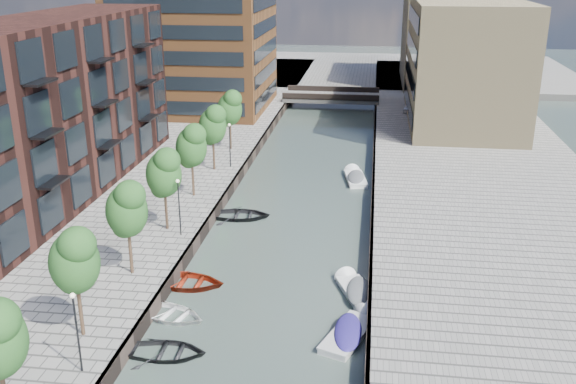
% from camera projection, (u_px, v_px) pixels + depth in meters
% --- Properties ---
extents(water, '(300.00, 300.00, 0.00)m').
position_uv_depth(water, '(307.00, 180.00, 59.36)').
color(water, '#38473F').
rests_on(water, ground).
extents(quay_right, '(20.00, 140.00, 1.00)m').
position_uv_depth(quay_right, '(485.00, 182.00, 57.16)').
color(quay_right, gray).
rests_on(quay_right, ground).
extents(quay_wall_left, '(0.25, 140.00, 1.00)m').
position_uv_depth(quay_wall_left, '(242.00, 172.00, 59.96)').
color(quay_wall_left, '#332823').
rests_on(quay_wall_left, ground).
extents(quay_wall_right, '(0.25, 140.00, 1.00)m').
position_uv_depth(quay_wall_right, '(373.00, 178.00, 58.41)').
color(quay_wall_right, '#332823').
rests_on(quay_wall_right, ground).
extents(far_closure, '(80.00, 40.00, 1.00)m').
position_uv_depth(far_closure, '(343.00, 71.00, 115.09)').
color(far_closure, gray).
rests_on(far_closure, ground).
extents(apartment_block, '(8.00, 38.00, 14.00)m').
position_uv_depth(apartment_block, '(39.00, 113.00, 49.84)').
color(apartment_block, black).
rests_on(apartment_block, quay_left).
extents(tan_block_near, '(12.00, 25.00, 14.00)m').
position_uv_depth(tan_block_near, '(463.00, 61.00, 75.11)').
color(tan_block_near, tan).
rests_on(tan_block_near, quay_right).
extents(tan_block_far, '(12.00, 20.00, 16.00)m').
position_uv_depth(tan_block_far, '(444.00, 30.00, 99.00)').
color(tan_block_far, tan).
rests_on(tan_block_far, quay_right).
extents(bridge, '(13.00, 6.00, 1.30)m').
position_uv_depth(bridge, '(332.00, 97.00, 88.70)').
color(bridge, gray).
rests_on(bridge, ground).
extents(tree_1, '(2.50, 2.50, 5.95)m').
position_uv_depth(tree_1, '(74.00, 259.00, 31.60)').
color(tree_1, '#382619').
rests_on(tree_1, quay_left).
extents(tree_2, '(2.50, 2.50, 5.95)m').
position_uv_depth(tree_2, '(126.00, 208.00, 38.12)').
color(tree_2, '#382619').
rests_on(tree_2, quay_left).
extents(tree_3, '(2.50, 2.50, 5.95)m').
position_uv_depth(tree_3, '(164.00, 171.00, 44.65)').
color(tree_3, '#382619').
rests_on(tree_3, quay_left).
extents(tree_4, '(2.50, 2.50, 5.95)m').
position_uv_depth(tree_4, '(191.00, 145.00, 51.17)').
color(tree_4, '#382619').
rests_on(tree_4, quay_left).
extents(tree_5, '(2.50, 2.50, 5.95)m').
position_uv_depth(tree_5, '(213.00, 124.00, 57.69)').
color(tree_5, '#382619').
rests_on(tree_5, quay_left).
extents(tree_6, '(2.50, 2.50, 5.95)m').
position_uv_depth(tree_6, '(230.00, 107.00, 64.21)').
color(tree_6, '#382619').
rests_on(tree_6, quay_left).
extents(lamp_0, '(0.24, 0.24, 4.12)m').
position_uv_depth(lamp_0, '(76.00, 324.00, 29.25)').
color(lamp_0, black).
rests_on(lamp_0, quay_left).
extents(lamp_1, '(0.24, 0.24, 4.12)m').
position_uv_depth(lamp_1, '(179.00, 201.00, 44.16)').
color(lamp_1, black).
rests_on(lamp_1, quay_left).
extents(lamp_2, '(0.24, 0.24, 4.12)m').
position_uv_depth(lamp_2, '(230.00, 141.00, 59.07)').
color(lamp_2, black).
rests_on(lamp_2, quay_left).
extents(sloop_1, '(4.31, 3.16, 0.87)m').
position_uv_depth(sloop_1, '(167.00, 355.00, 33.02)').
color(sloop_1, black).
rests_on(sloop_1, ground).
extents(sloop_2, '(4.95, 3.61, 1.00)m').
position_uv_depth(sloop_2, '(186.00, 286.00, 40.08)').
color(sloop_2, maroon).
rests_on(sloop_2, ground).
extents(sloop_3, '(4.90, 4.09, 0.87)m').
position_uv_depth(sloop_3, '(171.00, 317.00, 36.53)').
color(sloop_3, white).
rests_on(sloop_3, ground).
extents(sloop_4, '(5.05, 3.79, 0.99)m').
position_uv_depth(sloop_4, '(240.00, 218.00, 50.60)').
color(sloop_4, black).
rests_on(sloop_4, ground).
extents(motorboat_1, '(3.06, 4.72, 1.49)m').
position_uv_depth(motorboat_1, '(356.00, 290.00, 39.14)').
color(motorboat_1, white).
rests_on(motorboat_1, ground).
extents(motorboat_3, '(3.18, 4.97, 1.57)m').
position_uv_depth(motorboat_3, '(351.00, 331.00, 34.80)').
color(motorboat_3, silver).
rests_on(motorboat_3, ground).
extents(motorboat_4, '(2.43, 4.97, 1.59)m').
position_uv_depth(motorboat_4, '(355.00, 178.00, 59.40)').
color(motorboat_4, white).
rests_on(motorboat_4, ground).
extents(car, '(2.02, 3.75, 1.21)m').
position_uv_depth(car, '(410.00, 107.00, 81.47)').
color(car, silver).
rests_on(car, quay_right).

